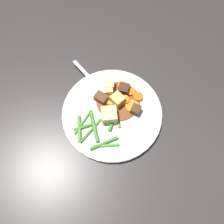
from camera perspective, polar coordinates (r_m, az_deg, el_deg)
ground_plane at (r=0.57m, az=0.00°, el=-0.58°), size 3.00×3.00×0.00m
dinner_plate at (r=0.57m, az=0.00°, el=-0.29°), size 0.25×0.25×0.01m
stew_sauce at (r=0.57m, az=1.92°, el=2.74°), size 0.11×0.11×0.00m
carrot_slice_0 at (r=0.59m, az=2.77°, el=6.83°), size 0.03×0.03×0.01m
carrot_slice_1 at (r=0.56m, az=5.17°, el=1.45°), size 0.04×0.04×0.01m
carrot_slice_2 at (r=0.58m, az=6.65°, el=3.94°), size 0.04×0.04×0.01m
carrot_slice_3 at (r=0.58m, az=4.78°, el=5.25°), size 0.03×0.03×0.01m
carrot_slice_4 at (r=0.57m, az=-0.33°, el=3.30°), size 0.05×0.05×0.01m
carrot_slice_5 at (r=0.57m, az=3.24°, el=3.06°), size 0.03×0.03×0.01m
potato_chunk_0 at (r=0.54m, az=-0.39°, el=-0.91°), size 0.05×0.05×0.03m
potato_chunk_1 at (r=0.57m, az=-0.92°, el=5.50°), size 0.03×0.03×0.02m
potato_chunk_2 at (r=0.58m, az=-0.70°, el=6.89°), size 0.03×0.03×0.02m
potato_chunk_3 at (r=0.56m, az=1.68°, el=3.03°), size 0.04×0.04×0.03m
meat_chunk_0 at (r=0.55m, az=6.11°, el=0.57°), size 0.02×0.02×0.02m
meat_chunk_1 at (r=0.56m, az=-2.80°, el=3.61°), size 0.03×0.03×0.02m
meat_chunk_2 at (r=0.58m, az=3.00°, el=5.89°), size 0.03×0.03×0.02m
green_bean_0 at (r=0.54m, az=-4.66°, el=-3.58°), size 0.07×0.06×0.01m
green_bean_1 at (r=0.55m, az=-0.35°, el=-0.19°), size 0.08×0.01×0.01m
green_bean_2 at (r=0.55m, az=0.20°, el=-2.18°), size 0.06×0.02×0.01m
green_bean_3 at (r=0.54m, az=-7.14°, el=-3.75°), size 0.04×0.04×0.01m
green_bean_4 at (r=0.55m, az=1.30°, el=-1.41°), size 0.05×0.04×0.01m
green_bean_5 at (r=0.53m, az=-2.08°, el=-8.01°), size 0.06×0.05×0.01m
green_bean_6 at (r=0.55m, az=-7.79°, el=-2.96°), size 0.06×0.01×0.01m
green_bean_7 at (r=0.54m, az=-8.38°, el=-4.21°), size 0.06×0.04×0.01m
green_bean_8 at (r=0.54m, az=-5.46°, el=-4.74°), size 0.08×0.02×0.01m
green_bean_9 at (r=0.53m, az=-1.68°, el=-8.60°), size 0.04×0.06×0.01m
fork at (r=0.60m, az=-4.42°, el=7.32°), size 0.08×0.17×0.00m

